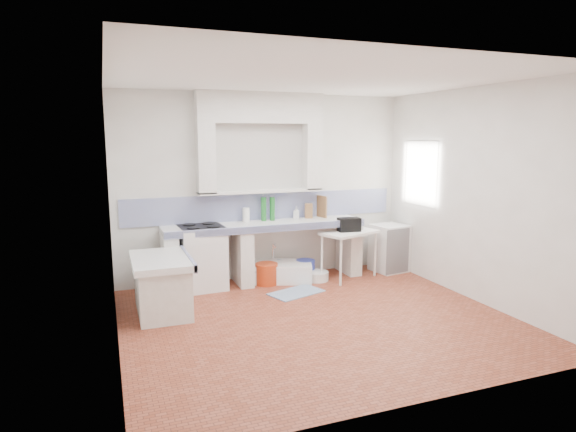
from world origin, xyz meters
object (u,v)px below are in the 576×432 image
object	(u,v)px
sink	(277,272)
side_table	(349,255)
stove	(202,258)
fridge	(389,248)

from	to	relation	value
sink	side_table	size ratio (longest dim) A/B	1.17
sink	side_table	world-z (taller)	side_table
stove	side_table	distance (m)	2.23
sink	fridge	bearing A→B (deg)	15.89
sink	fridge	size ratio (longest dim) A/B	1.35
stove	fridge	size ratio (longest dim) A/B	1.16
stove	side_table	size ratio (longest dim) A/B	1.00
side_table	sink	bearing A→B (deg)	145.67
stove	side_table	xyz separation A→B (m)	(2.21, -0.29, -0.07)
stove	sink	size ratio (longest dim) A/B	0.86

